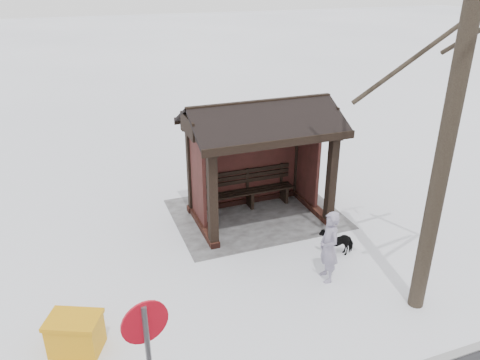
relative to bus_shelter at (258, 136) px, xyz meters
name	(u,v)px	position (x,y,z in m)	size (l,w,h in m)	color
ground	(259,217)	(0.00, 0.16, -2.17)	(120.00, 120.00, 0.00)	white
trampled_patch	(256,214)	(0.00, -0.04, -2.16)	(4.20, 3.20, 0.02)	gray
bus_shelter	(258,136)	(0.00, 0.00, 0.00)	(3.60, 2.40, 3.09)	#331712
pedestrian	(329,247)	(-0.31, 3.05, -1.40)	(0.56, 0.37, 1.54)	gray
dog	(337,241)	(-0.99, 2.29, -1.85)	(0.34, 0.74, 0.63)	black
grit_bin	(75,334)	(4.61, 3.33, -1.83)	(1.03, 0.90, 0.66)	orange
road_sign	(147,345)	(3.69, 5.44, -0.48)	(0.59, 0.15, 2.33)	slate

